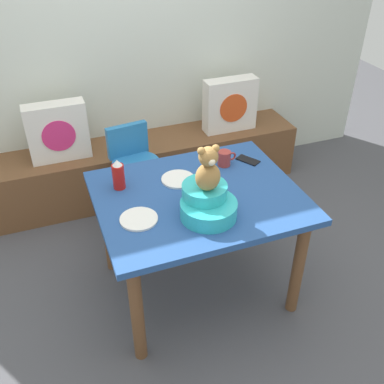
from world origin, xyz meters
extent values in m
plane|color=#4C4C51|center=(0.00, 0.00, 0.00)|extent=(8.00, 8.00, 0.00)
cube|color=silver|center=(0.00, 1.48, 1.30)|extent=(4.40, 0.10, 2.60)
cube|color=brown|center=(0.00, 1.21, 0.23)|extent=(2.60, 0.44, 0.46)
cube|color=white|center=(-0.65, 1.19, 0.68)|extent=(0.44, 0.14, 0.44)
cylinder|color=#E02D72|center=(-0.65, 1.12, 0.68)|extent=(0.24, 0.01, 0.24)
cube|color=white|center=(0.75, 1.19, 0.68)|extent=(0.44, 0.14, 0.44)
cylinder|color=#D84C1E|center=(0.75, 1.12, 0.68)|extent=(0.24, 0.01, 0.24)
cube|color=#264C8C|center=(0.00, 0.00, 0.72)|extent=(1.15, 0.93, 0.04)
cylinder|color=brown|center=(-0.48, -0.37, 0.35)|extent=(0.07, 0.07, 0.70)
cylinder|color=brown|center=(0.48, -0.37, 0.35)|extent=(0.07, 0.07, 0.70)
cylinder|color=brown|center=(-0.48, 0.37, 0.35)|extent=(0.07, 0.07, 0.70)
cylinder|color=brown|center=(0.48, 0.37, 0.35)|extent=(0.07, 0.07, 0.70)
cylinder|color=#2672B2|center=(-0.18, 0.76, 0.51)|extent=(0.34, 0.34, 0.10)
cube|color=#2672B2|center=(-0.20, 0.90, 0.67)|extent=(0.30, 0.09, 0.24)
cube|color=white|center=(-0.15, 0.59, 0.58)|extent=(0.32, 0.24, 0.02)
cylinder|color=silver|center=(-0.32, 0.62, 0.23)|extent=(0.03, 0.03, 0.46)
cylinder|color=silver|center=(-0.04, 0.62, 0.23)|extent=(0.03, 0.03, 0.46)
cylinder|color=silver|center=(-0.32, 0.90, 0.23)|extent=(0.03, 0.03, 0.46)
cylinder|color=silver|center=(-0.04, 0.90, 0.23)|extent=(0.03, 0.03, 0.46)
cylinder|color=#2CB7BC|center=(-0.02, -0.21, 0.79)|extent=(0.30, 0.30, 0.09)
cylinder|color=#2CB7BC|center=(-0.02, -0.15, 0.86)|extent=(0.24, 0.24, 0.07)
ellipsoid|color=#A2763D|center=(-0.02, -0.19, 0.97)|extent=(0.13, 0.11, 0.15)
sphere|color=#A2763D|center=(-0.02, -0.19, 1.09)|extent=(0.10, 0.10, 0.10)
sphere|color=beige|center=(-0.02, -0.23, 1.08)|extent=(0.04, 0.04, 0.04)
sphere|color=#A2763D|center=(-0.06, -0.19, 1.13)|extent=(0.04, 0.04, 0.04)
sphere|color=#A2763D|center=(0.01, -0.19, 1.13)|extent=(0.04, 0.04, 0.04)
cylinder|color=red|center=(-0.40, 0.22, 0.81)|extent=(0.07, 0.07, 0.15)
cone|color=white|center=(-0.40, 0.22, 0.91)|extent=(0.06, 0.06, 0.03)
cylinder|color=#9E332D|center=(0.27, 0.24, 0.79)|extent=(0.08, 0.08, 0.09)
torus|color=#9E332D|center=(0.32, 0.24, 0.79)|extent=(0.06, 0.01, 0.06)
cylinder|color=white|center=(-0.38, -0.11, 0.75)|extent=(0.20, 0.20, 0.01)
cylinder|color=white|center=(-0.06, 0.18, 0.75)|extent=(0.20, 0.20, 0.01)
cube|color=black|center=(0.43, 0.23, 0.74)|extent=(0.13, 0.16, 0.01)
camera|label=1|loc=(-0.75, -1.91, 2.18)|focal=41.52mm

